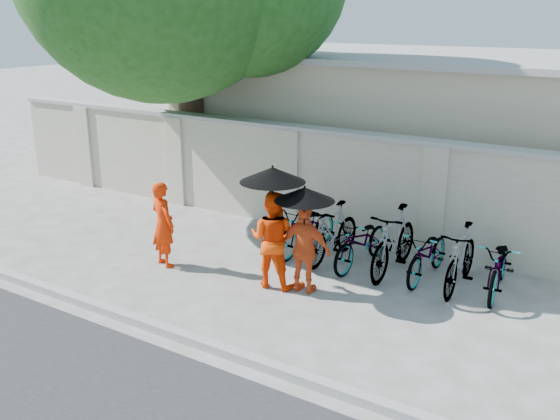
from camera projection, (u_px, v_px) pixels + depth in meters
The scene contains 16 objects.
ground at pixel (241, 291), 9.87m from camera, with size 80.00×80.00×0.00m, color #A9A9A9.
kerb at pixel (168, 331), 8.48m from camera, with size 40.00×0.16×0.12m, color #9D9D9D.
compound_wall at pixel (384, 192), 11.63m from camera, with size 20.00×0.30×2.00m, color beige.
building_behind at pixel (495, 134), 13.99m from camera, with size 14.00×6.00×3.20m, color #C2B295.
monk_left at pixel (163, 224), 10.66m from camera, with size 0.54×0.36×1.49m, color red.
monk_center at pixel (273, 239), 9.83m from camera, with size 0.77×0.60×1.58m, color #FF4006.
parasol_center at pixel (273, 175), 9.41m from camera, with size 1.01×1.01×1.09m.
monk_right at pixel (305, 249), 9.62m from camera, with size 0.84×0.35×1.43m, color #EE531E.
parasol_right at pixel (305, 194), 9.27m from camera, with size 0.92×0.92×0.92m.
bike_0 at pixel (307, 229), 11.33m from camera, with size 0.60×1.73×0.91m, color #ACACAC.
bike_1 at pixel (332, 233), 10.94m from camera, with size 0.48×1.71×1.03m, color #ACACAC.
bike_2 at pixel (362, 242), 10.69m from camera, with size 0.59×1.70×0.89m, color #ACACAC.
bike_3 at pixel (394, 241), 10.38m from camera, with size 0.53×1.88×1.13m, color #ACACAC.
bike_4 at pixel (428, 254), 10.20m from camera, with size 0.57×1.62×0.85m, color #ACACAC.
bike_5 at pixel (461, 258), 9.79m from camera, with size 0.48×1.71×1.03m, color #ACACAC.
bike_6 at pixel (500, 266), 9.65m from camera, with size 0.60×1.73×0.91m, color #ACACAC.
Camera 1 is at (5.36, -7.28, 4.20)m, focal length 40.00 mm.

